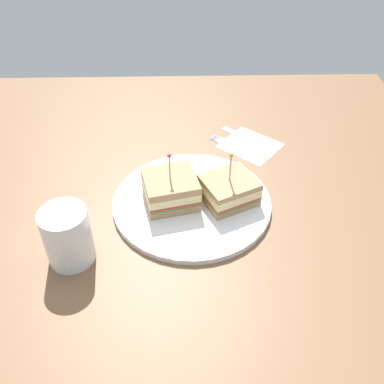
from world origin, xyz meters
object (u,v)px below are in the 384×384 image
at_px(sandwich_half_back, 229,189).
at_px(drink_glass, 68,239).
at_px(plate, 192,202).
at_px(sandwich_half_front, 171,190).
at_px(knife, 242,135).
at_px(fork, 230,144).
at_px(napkin, 250,145).

height_order(sandwich_half_back, drink_glass, sandwich_half_back).
bearing_deg(plate, drink_glass, 31.67).
xyz_separation_m(sandwich_half_front, knife, (-0.16, -0.23, -0.04)).
relative_size(sandwich_half_front, knife, 1.12).
bearing_deg(fork, sandwich_half_front, 57.44).
bearing_deg(fork, sandwich_half_back, 83.55).
distance_m(sandwich_half_back, fork, 0.20).
height_order(plate, sandwich_half_back, sandwich_half_back).
bearing_deg(napkin, sandwich_half_back, 70.41).
distance_m(plate, napkin, 0.23).
xyz_separation_m(plate, sandwich_half_front, (0.04, 0.00, 0.03)).
height_order(sandwich_half_front, knife, sandwich_half_front).
distance_m(plate, drink_glass, 0.23).
height_order(plate, napkin, plate).
xyz_separation_m(napkin, knife, (0.01, -0.04, 0.00)).
distance_m(drink_glass, knife, 0.47).
xyz_separation_m(sandwich_half_back, fork, (-0.02, -0.19, -0.03)).
relative_size(napkin, knife, 1.18).
bearing_deg(napkin, knife, -71.19).
bearing_deg(drink_glass, fork, -131.94).
bearing_deg(napkin, plate, 54.99).
distance_m(napkin, knife, 0.04).
distance_m(sandwich_half_back, knife, 0.23).
bearing_deg(sandwich_half_front, plate, -176.38).
relative_size(plate, sandwich_half_back, 2.50).
height_order(sandwich_half_front, sandwich_half_back, same).
bearing_deg(plate, sandwich_half_back, -176.72).
bearing_deg(sandwich_half_front, fork, -122.56).
distance_m(sandwich_half_front, napkin, 0.26).
relative_size(sandwich_half_back, knife, 1.19).
xyz_separation_m(sandwich_half_front, napkin, (-0.17, -0.19, -0.04)).
relative_size(plate, drink_glass, 2.97).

